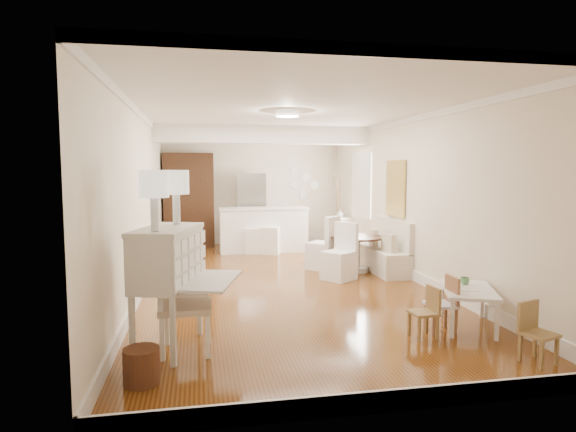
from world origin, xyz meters
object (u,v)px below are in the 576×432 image
object	(u,v)px
kids_table	(468,308)
slip_chair_far	(322,243)
breakfast_counter	(263,230)
bar_stool_left	(254,233)
fridge	(266,209)
sideboard	(339,233)
kids_chair_c	(539,333)
wicker_basket	(141,366)
dining_table	(357,254)
gustavian_armchair	(186,305)
kids_chair_a	(423,312)
bar_stool_right	(271,232)
kids_chair_b	(441,304)
secretary_bureau	(168,288)
slip_chair_near	(339,252)
pantry_cabinet	(189,200)

from	to	relation	value
kids_table	slip_chair_far	bearing A→B (deg)	103.20
breakfast_counter	bar_stool_left	xyz separation A→B (m)	(-0.25, -0.21, -0.05)
slip_chair_far	fridge	distance (m)	3.32
kids_table	sideboard	bearing A→B (deg)	88.37
kids_chair_c	bar_stool_left	distance (m)	7.04
wicker_basket	fridge	distance (m)	8.10
breakfast_counter	wicker_basket	bearing A→B (deg)	-106.53
kids_chair_c	fridge	distance (m)	8.18
kids_chair_c	dining_table	world-z (taller)	dining_table
kids_chair_c	breakfast_counter	world-z (taller)	breakfast_counter
gustavian_armchair	slip_chair_far	distance (m)	4.54
gustavian_armchair	kids_chair_a	world-z (taller)	gustavian_armchair
dining_table	bar_stool_right	size ratio (longest dim) A/B	0.99
kids_chair_a	fridge	world-z (taller)	fridge
kids_chair_a	bar_stool_right	distance (m)	5.80
kids_chair_b	dining_table	distance (m)	3.41
slip_chair_far	sideboard	world-z (taller)	slip_chair_far
sideboard	secretary_bureau	bearing A→B (deg)	-137.38
kids_table	sideboard	distance (m)	6.02
wicker_basket	slip_chair_far	size ratio (longest dim) A/B	0.32
bar_stool_left	sideboard	world-z (taller)	bar_stool_left
wicker_basket	bar_stool_right	size ratio (longest dim) A/B	0.33
slip_chair_near	breakfast_counter	distance (m)	3.23
kids_table	bar_stool_right	size ratio (longest dim) A/B	0.97
secretary_bureau	slip_chair_near	distance (m)	3.88
secretary_bureau	bar_stool_left	bearing A→B (deg)	90.67
kids_chair_c	dining_table	bearing A→B (deg)	77.21
breakfast_counter	dining_table	bearing A→B (deg)	-60.47
kids_chair_b	kids_chair_c	world-z (taller)	kids_chair_b
kids_chair_a	sideboard	distance (m)	6.31
kids_table	kids_chair_a	xyz separation A→B (m)	(-0.70, -0.24, 0.06)
gustavian_armchair	bar_stool_right	bearing A→B (deg)	-15.18
secretary_bureau	kids_chair_b	bearing A→B (deg)	15.36
secretary_bureau	dining_table	size ratio (longest dim) A/B	1.34
kids_chair_a	wicker_basket	bearing A→B (deg)	-81.39
wicker_basket	kids_table	size ratio (longest dim) A/B	0.34
secretary_bureau	bar_stool_right	distance (m)	5.88
kids_chair_a	fridge	distance (m)	7.19
slip_chair_near	bar_stool_right	size ratio (longest dim) A/B	1.00
kids_chair_a	kids_chair_b	xyz separation A→B (m)	(0.29, 0.15, 0.04)
kids_chair_c	slip_chair_near	world-z (taller)	slip_chair_near
wicker_basket	bar_stool_right	world-z (taller)	bar_stool_right
gustavian_armchair	bar_stool_left	world-z (taller)	gustavian_armchair
dining_table	gustavian_armchair	bearing A→B (deg)	-131.00
dining_table	pantry_cabinet	size ratio (longest dim) A/B	0.42
dining_table	sideboard	xyz separation A→B (m)	(0.45, 2.69, 0.04)
kids_table	bar_stool_right	distance (m)	5.73
kids_chair_c	slip_chair_near	size ratio (longest dim) A/B	0.62
kids_chair_b	kids_chair_c	xyz separation A→B (m)	(0.49, -1.03, -0.03)
slip_chair_near	bar_stool_left	distance (m)	3.11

